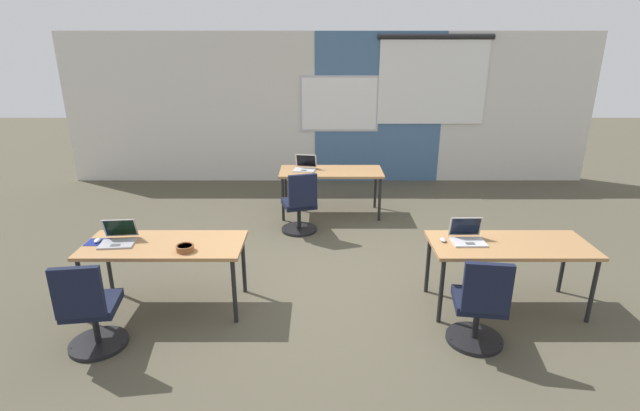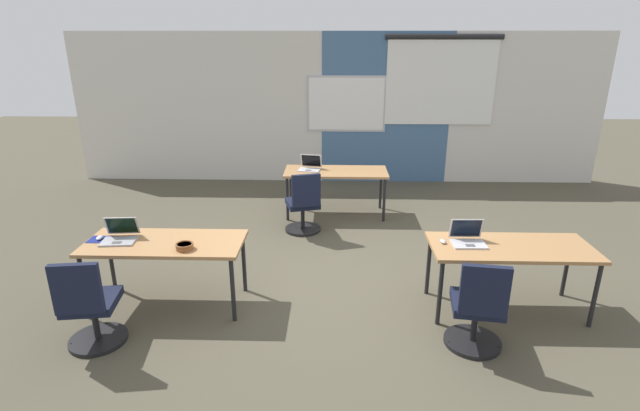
{
  "view_description": "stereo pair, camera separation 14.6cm",
  "coord_description": "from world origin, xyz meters",
  "px_view_note": "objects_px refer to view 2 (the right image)",
  "views": [
    {
      "loc": [
        -0.17,
        -5.01,
        2.68
      ],
      "look_at": [
        -0.19,
        0.27,
        0.82
      ],
      "focal_mm": 26.8,
      "sensor_mm": 36.0,
      "label": 1
    },
    {
      "loc": [
        -0.03,
        -5.01,
        2.68
      ],
      "look_at": [
        -0.19,
        0.27,
        0.82
      ],
      "focal_mm": 26.8,
      "sensor_mm": 36.0,
      "label": 2
    }
  ],
  "objects_px": {
    "mouse_near_right_inner": "(443,241)",
    "laptop_near_left_end": "(120,236)",
    "chair_near_right_inner": "(477,312)",
    "chair_near_left_end": "(90,310)",
    "desk_near_left": "(165,247)",
    "desk_far_center": "(336,174)",
    "desk_near_right": "(511,251)",
    "laptop_near_right_inner": "(468,238)",
    "mouse_near_left_end": "(99,238)",
    "laptop_far_left": "(310,167)",
    "chair_far_left": "(304,208)",
    "snack_bowl": "(185,246)"
  },
  "relations": [
    {
      "from": "mouse_near_right_inner",
      "to": "laptop_near_left_end",
      "type": "distance_m",
      "value": 3.29
    },
    {
      "from": "chair_far_left",
      "to": "laptop_near_left_end",
      "type": "relative_size",
      "value": 2.57
    },
    {
      "from": "chair_near_right_inner",
      "to": "chair_near_left_end",
      "type": "bearing_deg",
      "value": 9.21
    },
    {
      "from": "chair_far_left",
      "to": "laptop_near_right_inner",
      "type": "height_order",
      "value": "laptop_near_right_inner"
    },
    {
      "from": "laptop_far_left",
      "to": "mouse_near_right_inner",
      "type": "distance_m",
      "value": 3.17
    },
    {
      "from": "mouse_near_left_end",
      "to": "snack_bowl",
      "type": "bearing_deg",
      "value": -12.46
    },
    {
      "from": "chair_far_left",
      "to": "laptop_near_right_inner",
      "type": "relative_size",
      "value": 2.74
    },
    {
      "from": "mouse_near_right_inner",
      "to": "snack_bowl",
      "type": "relative_size",
      "value": 0.59
    },
    {
      "from": "chair_near_right_inner",
      "to": "mouse_near_left_end",
      "type": "relative_size",
      "value": 8.87
    },
    {
      "from": "desk_near_right",
      "to": "laptop_far_left",
      "type": "height_order",
      "value": "laptop_far_left"
    },
    {
      "from": "mouse_near_right_inner",
      "to": "chair_near_left_end",
      "type": "distance_m",
      "value": 3.4
    },
    {
      "from": "laptop_far_left",
      "to": "laptop_near_left_end",
      "type": "xyz_separation_m",
      "value": [
        -1.8,
        -2.83,
        -0.0
      ]
    },
    {
      "from": "desk_near_right",
      "to": "laptop_near_right_inner",
      "type": "distance_m",
      "value": 0.44
    },
    {
      "from": "mouse_near_left_end",
      "to": "laptop_far_left",
      "type": "bearing_deg",
      "value": 54.34
    },
    {
      "from": "desk_far_center",
      "to": "chair_near_left_end",
      "type": "height_order",
      "value": "chair_near_left_end"
    },
    {
      "from": "laptop_near_right_inner",
      "to": "laptop_near_left_end",
      "type": "distance_m",
      "value": 3.54
    },
    {
      "from": "desk_near_right",
      "to": "chair_near_right_inner",
      "type": "bearing_deg",
      "value": -125.57
    },
    {
      "from": "mouse_near_right_inner",
      "to": "snack_bowl",
      "type": "bearing_deg",
      "value": -174.79
    },
    {
      "from": "mouse_near_right_inner",
      "to": "mouse_near_left_end",
      "type": "distance_m",
      "value": 3.51
    },
    {
      "from": "laptop_near_right_inner",
      "to": "mouse_near_right_inner",
      "type": "relative_size",
      "value": 3.19
    },
    {
      "from": "chair_far_left",
      "to": "chair_near_right_inner",
      "type": "distance_m",
      "value": 3.21
    },
    {
      "from": "mouse_near_right_inner",
      "to": "mouse_near_left_end",
      "type": "height_order",
      "value": "mouse_near_left_end"
    },
    {
      "from": "desk_near_left",
      "to": "desk_near_right",
      "type": "distance_m",
      "value": 3.5
    },
    {
      "from": "desk_near_right",
      "to": "laptop_near_right_inner",
      "type": "height_order",
      "value": "laptop_near_right_inner"
    },
    {
      "from": "desk_near_right",
      "to": "laptop_near_left_end",
      "type": "distance_m",
      "value": 3.96
    },
    {
      "from": "desk_near_left",
      "to": "desk_far_center",
      "type": "bearing_deg",
      "value": 57.99
    },
    {
      "from": "mouse_near_right_inner",
      "to": "laptop_near_left_end",
      "type": "bearing_deg",
      "value": -179.46
    },
    {
      "from": "laptop_far_left",
      "to": "laptop_near_right_inner",
      "type": "distance_m",
      "value": 3.29
    },
    {
      "from": "laptop_near_right_inner",
      "to": "laptop_near_left_end",
      "type": "bearing_deg",
      "value": 179.35
    },
    {
      "from": "desk_near_left",
      "to": "desk_far_center",
      "type": "distance_m",
      "value": 3.3
    },
    {
      "from": "desk_far_center",
      "to": "laptop_near_left_end",
      "type": "bearing_deg",
      "value": -128.52
    },
    {
      "from": "laptop_far_left",
      "to": "chair_far_left",
      "type": "height_order",
      "value": "laptop_far_left"
    },
    {
      "from": "chair_far_left",
      "to": "mouse_near_right_inner",
      "type": "relative_size",
      "value": 8.72
    },
    {
      "from": "desk_near_right",
      "to": "desk_near_left",
      "type": "bearing_deg",
      "value": 180.0
    },
    {
      "from": "mouse_near_right_inner",
      "to": "chair_near_right_inner",
      "type": "height_order",
      "value": "chair_near_right_inner"
    },
    {
      "from": "desk_far_center",
      "to": "laptop_far_left",
      "type": "height_order",
      "value": "laptop_far_left"
    },
    {
      "from": "desk_near_left",
      "to": "chair_far_left",
      "type": "relative_size",
      "value": 1.74
    },
    {
      "from": "laptop_far_left",
      "to": "snack_bowl",
      "type": "bearing_deg",
      "value": -99.77
    },
    {
      "from": "chair_near_right_inner",
      "to": "mouse_near_left_end",
      "type": "xyz_separation_m",
      "value": [
        -3.69,
        0.71,
        0.36
      ]
    },
    {
      "from": "laptop_near_right_inner",
      "to": "chair_near_left_end",
      "type": "xyz_separation_m",
      "value": [
        -3.53,
        -0.81,
        -0.39
      ]
    },
    {
      "from": "desk_far_center",
      "to": "laptop_near_left_end",
      "type": "distance_m",
      "value": 3.55
    },
    {
      "from": "laptop_near_left_end",
      "to": "chair_near_left_end",
      "type": "distance_m",
      "value": 0.87
    },
    {
      "from": "desk_far_center",
      "to": "laptop_near_right_inner",
      "type": "bearing_deg",
      "value": -64.2
    },
    {
      "from": "laptop_far_left",
      "to": "chair_near_left_end",
      "type": "height_order",
      "value": "laptop_far_left"
    },
    {
      "from": "desk_far_center",
      "to": "chair_near_right_inner",
      "type": "bearing_deg",
      "value": -70.15
    },
    {
      "from": "desk_far_center",
      "to": "chair_far_left",
      "type": "relative_size",
      "value": 1.74
    },
    {
      "from": "laptop_near_right_inner",
      "to": "mouse_near_right_inner",
      "type": "xyz_separation_m",
      "value": [
        -0.25,
        -0.0,
        -0.03
      ]
    },
    {
      "from": "chair_near_right_inner",
      "to": "chair_near_left_end",
      "type": "relative_size",
      "value": 1.0
    },
    {
      "from": "mouse_near_right_inner",
      "to": "laptop_near_right_inner",
      "type": "bearing_deg",
      "value": 0.98
    },
    {
      "from": "desk_far_center",
      "to": "laptop_far_left",
      "type": "xyz_separation_m",
      "value": [
        -0.41,
        0.05,
        0.11
      ]
    }
  ]
}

